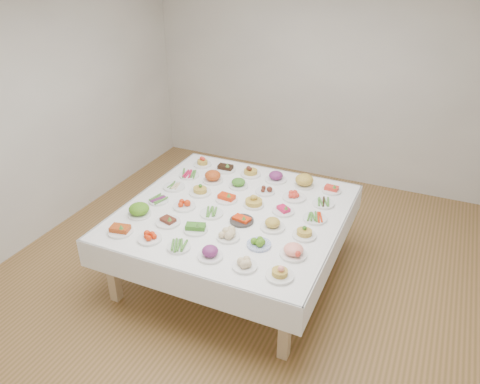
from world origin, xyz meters
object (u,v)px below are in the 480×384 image
at_px(dish_0, 120,229).
at_px(dish_35, 331,189).
at_px(dish_18, 174,186).
at_px(display_table, 234,216).

distance_m(dish_0, dish_35, 2.19).
bearing_deg(dish_0, dish_18, 90.70).
bearing_deg(display_table, dish_0, -134.31).
distance_m(display_table, dish_0, 1.10).
height_order(dish_0, dish_35, dish_0).
xyz_separation_m(display_table, dish_18, (-0.78, 0.16, 0.09)).
height_order(dish_0, dish_18, dish_0).
height_order(display_table, dish_35, dish_35).
relative_size(display_table, dish_35, 10.47).
distance_m(dish_18, dish_35, 1.67).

